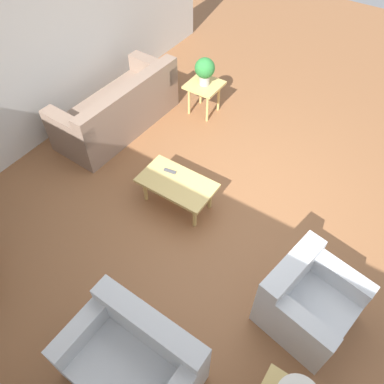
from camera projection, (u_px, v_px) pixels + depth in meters
ground_plane at (232, 207)px, 4.81m from camera, size 14.00×14.00×0.00m
wall_right at (37, 42)px, 4.89m from camera, size 0.12×7.20×2.70m
sofa at (119, 110)px, 5.62m from camera, size 0.90×2.00×0.84m
armchair at (306, 301)px, 3.66m from camera, size 0.92×0.94×0.76m
loveseat at (135, 361)px, 3.30m from camera, size 1.16×0.81×0.76m
coffee_table at (177, 185)px, 4.60m from camera, size 0.94×0.53×0.40m
side_table_plant at (204, 89)px, 5.78m from camera, size 0.51×0.51×0.52m
potted_plant at (205, 69)px, 5.53m from camera, size 0.30×0.30×0.42m
remote_control at (170, 171)px, 4.66m from camera, size 0.16×0.07×0.02m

